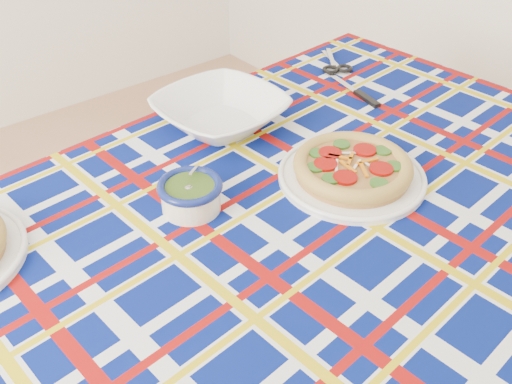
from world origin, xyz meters
TOP-DOWN VIEW (x-y plane):
  - dining_table at (0.47, -0.26)m, footprint 1.80×1.20m
  - tablecloth at (0.47, -0.26)m, footprint 1.83×1.24m
  - main_focaccia_plate at (0.65, -0.26)m, footprint 0.41×0.41m
  - pesto_bowl at (0.31, -0.12)m, footprint 0.15×0.15m
  - serving_bowl at (0.57, 0.12)m, footprint 0.34×0.34m
  - table_knife at (0.99, 0.08)m, footprint 0.07×0.26m
  - kitchen_scissors at (1.08, 0.23)m, footprint 0.19×0.23m

SIDE VIEW (x-z plane):
  - dining_table at x=0.47m, z-range 0.33..1.13m
  - tablecloth at x=0.47m, z-range 0.70..0.81m
  - table_knife at x=0.99m, z-range 0.81..0.82m
  - kitchen_scissors at x=1.08m, z-range 0.81..0.83m
  - main_focaccia_plate at x=0.65m, z-range 0.81..0.88m
  - serving_bowl at x=0.57m, z-range 0.81..0.89m
  - pesto_bowl at x=0.31m, z-range 0.81..0.89m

